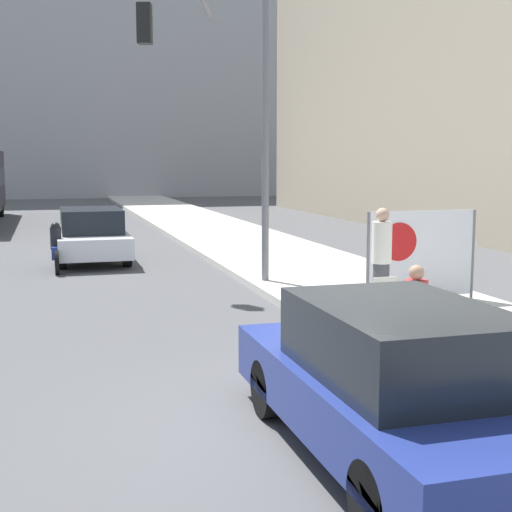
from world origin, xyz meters
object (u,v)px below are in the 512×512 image
Objects in this scene: seated_protester at (417,304)px; parked_car_curbside at (393,383)px; jogger_on_sidewalk at (381,260)px; motorcycle_on_road at (56,250)px; protest_banner at (421,254)px; car_on_road_nearest at (91,235)px; traffic_light_pole at (223,89)px.

seated_protester is 3.66m from parked_car_curbside.
jogger_on_sidewalk reaches higher than parked_car_curbside.
seated_protester is at bearing -64.03° from motorcycle_on_road.
parked_car_curbside is at bearing -106.04° from seated_protester.
parked_car_curbside is (-3.63, -6.02, -0.33)m from protest_banner.
car_on_road_nearest is (-1.92, 14.64, -0.01)m from parked_car_curbside.
parked_car_curbside is at bearing 76.46° from jogger_on_sidewalk.
seated_protester is at bearing -78.53° from traffic_light_pole.
car_on_road_nearest is (-3.87, 11.54, -0.04)m from seated_protester.
seated_protester is 0.63× the size of jogger_on_sidewalk.
protest_banner is 0.51× the size of parked_car_curbside.
car_on_road_nearest is at bearing 122.77° from protest_banner.
traffic_light_pole reaches higher than jogger_on_sidewalk.
protest_banner is at bearing 76.34° from seated_protester.
traffic_light_pole reaches higher than parked_car_curbside.
jogger_on_sidewalk is at bearing -67.72° from traffic_light_pole.
traffic_light_pole is 1.33× the size of car_on_road_nearest.
protest_banner reaches higher than car_on_road_nearest.
car_on_road_nearest is (-4.33, 9.45, -0.38)m from jogger_on_sidewalk.
jogger_on_sidewalk is 1.48m from protest_banner.
traffic_light_pole is 1.42× the size of parked_car_curbside.
traffic_light_pole is 6.33m from motorcycle_on_road.
traffic_light_pole is 2.93× the size of motorcycle_on_road.
car_on_road_nearest is (-5.55, 8.62, -0.34)m from protest_banner.
seated_protester is at bearing -71.46° from car_on_road_nearest.
traffic_light_pole is at bearing 130.85° from protest_banner.
protest_banner is 0.36× the size of traffic_light_pole.
seated_protester is at bearing 57.80° from parked_car_curbside.
parked_car_curbside is at bearing -121.06° from protest_banner.
seated_protester is 0.55× the size of motorcycle_on_road.
car_on_road_nearest is at bearing 58.50° from motorcycle_on_road.
car_on_road_nearest is at bearing 97.47° from parked_car_curbside.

